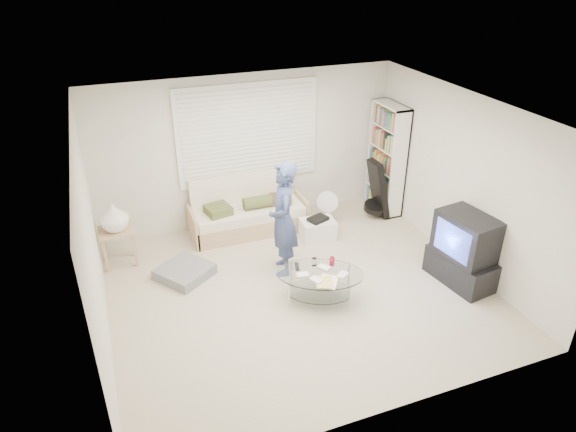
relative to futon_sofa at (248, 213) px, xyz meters
name	(u,v)px	position (x,y,z in m)	size (l,w,h in m)	color
ground	(299,290)	(0.16, -1.87, -0.30)	(5.00, 5.00, 0.00)	#B8A98F
room_shell	(286,168)	(0.16, -1.39, 1.33)	(5.02, 4.52, 2.51)	beige
window_blinds	(248,134)	(0.16, 0.33, 1.25)	(2.32, 0.08, 1.62)	silver
futon_sofa	(248,213)	(0.00, 0.00, 0.00)	(1.89, 0.76, 0.92)	tan
grey_floor_pillow	(185,272)	(-1.24, -0.98, -0.23)	(0.66, 0.66, 0.15)	slate
side_table	(114,219)	(-2.06, -0.32, 0.45)	(0.51, 0.41, 1.01)	tan
bookshelf	(387,159)	(2.48, -0.12, 0.65)	(0.30, 0.80, 1.91)	white
guitar_case	(377,193)	(2.21, -0.36, 0.16)	(0.40, 0.39, 1.03)	black
floor_fan	(326,205)	(1.30, -0.26, 0.05)	(0.37, 0.25, 0.60)	white
storage_bin	(318,229)	(0.97, -0.67, -0.13)	(0.57, 0.42, 0.38)	white
tv_unit	(464,251)	(2.36, -2.47, 0.20)	(0.63, 1.01, 1.03)	black
coffee_table	(320,278)	(0.34, -2.17, 0.04)	(1.33, 1.13, 0.54)	silver
standing_person	(283,219)	(0.13, -1.34, 0.54)	(0.61, 0.40, 1.68)	navy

